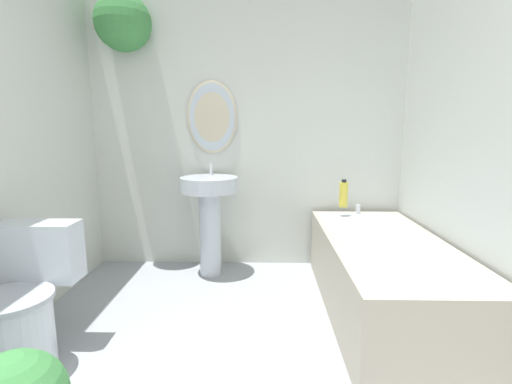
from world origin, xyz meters
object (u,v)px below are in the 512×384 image
(pedestal_sink, at_px, (210,207))
(toilet, at_px, (24,308))
(bathtub, at_px, (384,275))
(shampoo_bottle, at_px, (344,194))

(pedestal_sink, bearing_deg, toilet, -121.80)
(bathtub, height_order, shampoo_bottle, shampoo_bottle)
(toilet, relative_size, shampoo_bottle, 3.18)
(bathtub, bearing_deg, toilet, -162.99)
(pedestal_sink, height_order, bathtub, pedestal_sink)
(toilet, height_order, pedestal_sink, pedestal_sink)
(bathtub, bearing_deg, pedestal_sink, 153.28)
(toilet, xyz_separation_m, bathtub, (1.98, 0.61, -0.06))
(bathtub, xyz_separation_m, shampoo_bottle, (-0.14, 0.66, 0.41))
(pedestal_sink, height_order, shampoo_bottle, pedestal_sink)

